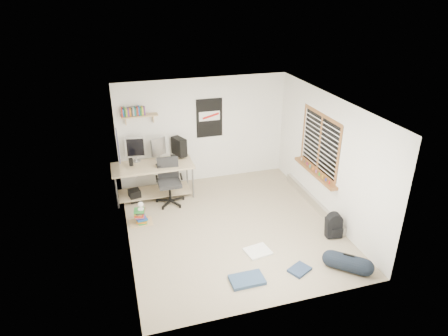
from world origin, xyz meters
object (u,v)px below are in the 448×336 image
object	(u,v)px
backpack	(334,227)
office_chair	(169,183)
desk	(154,181)
book_stack	(140,216)
duffel_bag	(348,263)

from	to	relation	value
backpack	office_chair	bearing A→B (deg)	151.36
desk	book_stack	size ratio (longest dim) A/B	3.90
backpack	duffel_bag	world-z (taller)	duffel_bag
duffel_bag	book_stack	distance (m)	4.04
office_chair	book_stack	distance (m)	1.00
duffel_bag	office_chair	bearing A→B (deg)	170.92
backpack	book_stack	bearing A→B (deg)	165.38
office_chair	backpack	distance (m)	3.51
backpack	duffel_bag	bearing A→B (deg)	-97.41
desk	duffel_bag	xyz separation A→B (m)	(2.76, -3.52, -0.22)
backpack	duffel_bag	distance (m)	0.99
duffel_bag	book_stack	size ratio (longest dim) A/B	1.27
duffel_bag	book_stack	xyz separation A→B (m)	(-3.19, 2.48, 0.01)
backpack	book_stack	size ratio (longest dim) A/B	0.86
duffel_bag	desk	bearing A→B (deg)	170.37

